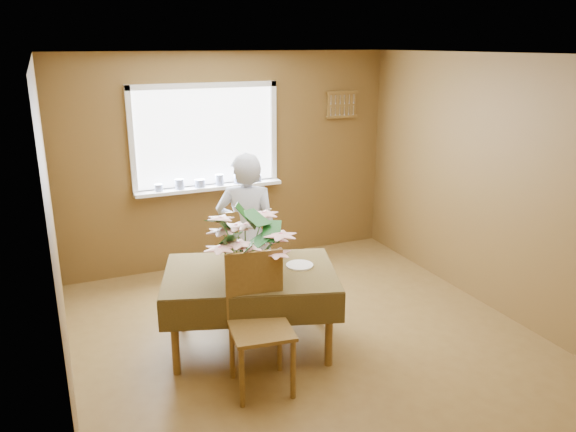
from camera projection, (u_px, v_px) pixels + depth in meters
name	position (u px, v px, depth m)	size (l,w,h in m)	color
floor	(312.00, 345.00, 5.02)	(4.50, 4.50, 0.00)	brown
ceiling	(317.00, 54.00, 4.28)	(4.50, 4.50, 0.00)	white
wall_back	(231.00, 161.00, 6.62)	(4.00, 4.00, 0.00)	brown
wall_front	(521.00, 335.00, 2.68)	(4.00, 4.00, 0.00)	brown
wall_left	(55.00, 244.00, 3.89)	(4.50, 4.50, 0.00)	brown
wall_right	(501.00, 187.00, 5.41)	(4.50, 4.50, 0.00)	brown
window_assembly	(207.00, 155.00, 6.43)	(1.72, 0.20, 1.22)	white
spoon_rack	(342.00, 105.00, 6.97)	(0.44, 0.05, 0.33)	brown
dining_table	(250.00, 280.00, 4.83)	(1.69, 1.39, 0.72)	brown
chair_far	(247.00, 255.00, 5.57)	(0.50, 0.50, 1.06)	brown
chair_near	(258.00, 316.00, 4.31)	(0.51, 0.51, 1.06)	brown
seated_woman	(247.00, 235.00, 5.42)	(0.59, 0.39, 1.62)	white
flower_bouquet	(245.00, 241.00, 4.50)	(0.63, 0.63, 0.54)	white
side_plate	(300.00, 265.00, 4.92)	(0.24, 0.24, 0.01)	white
table_knife	(266.00, 280.00, 4.60)	(0.02, 0.21, 0.00)	silver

